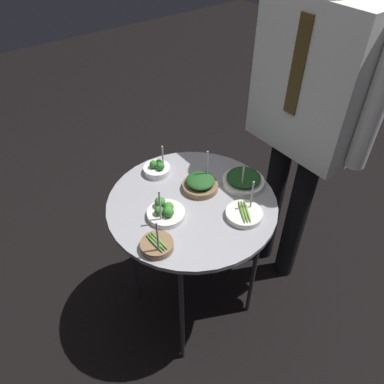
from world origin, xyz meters
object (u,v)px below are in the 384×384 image
at_px(serving_cart, 192,211).
at_px(bowl_asparagus_front_right, 244,214).
at_px(bowl_broccoli_center, 157,169).
at_px(bowl_asparagus_mid_right, 157,245).
at_px(bowl_spinach_back_left, 200,183).
at_px(bowl_broccoli_far_rim, 165,212).
at_px(bowl_spinach_front_left, 243,180).
at_px(waiter_figure, 310,97).

distance_m(serving_cart, bowl_asparagus_front_right, 0.22).
relative_size(bowl_broccoli_center, bowl_asparagus_mid_right, 0.79).
xyz_separation_m(bowl_spinach_back_left, bowl_broccoli_center, (-0.19, -0.08, -0.01)).
bearing_deg(bowl_broccoli_far_rim, bowl_spinach_back_left, 102.89).
bearing_deg(bowl_spinach_front_left, bowl_spinach_back_left, -117.25).
relative_size(bowl_spinach_front_left, waiter_figure, 0.11).
bearing_deg(waiter_figure, serving_cart, -96.11).
bearing_deg(bowl_broccoli_far_rim, bowl_asparagus_mid_right, -44.42).
xyz_separation_m(bowl_spinach_front_left, bowl_asparagus_front_right, (0.14, -0.12, -0.01)).
height_order(serving_cart, bowl_spinach_back_left, bowl_spinach_back_left).
distance_m(bowl_spinach_back_left, waiter_figure, 0.55).
relative_size(serving_cart, bowl_asparagus_mid_right, 4.53).
distance_m(bowl_broccoli_far_rim, bowl_asparagus_mid_right, 0.16).
distance_m(bowl_spinach_back_left, bowl_broccoli_center, 0.21).
relative_size(bowl_spinach_back_left, bowl_asparagus_front_right, 1.12).
bearing_deg(serving_cart, bowl_spinach_back_left, 119.66).
relative_size(bowl_broccoli_far_rim, bowl_spinach_front_left, 0.90).
bearing_deg(bowl_spinach_front_left, bowl_broccoli_far_rim, -95.76).
distance_m(bowl_spinach_front_left, bowl_asparagus_front_right, 0.19).
relative_size(bowl_broccoli_far_rim, bowl_broccoli_center, 1.26).
relative_size(bowl_asparagus_mid_right, waiter_figure, 0.10).
relative_size(serving_cart, bowl_spinach_back_left, 4.35).
bearing_deg(waiter_figure, bowl_spinach_front_left, -93.21).
distance_m(bowl_spinach_back_left, bowl_spinach_front_left, 0.18).
distance_m(bowl_asparagus_front_right, bowl_asparagus_mid_right, 0.35).
bearing_deg(waiter_figure, bowl_spinach_back_left, -102.11).
relative_size(bowl_spinach_back_left, bowl_asparagus_mid_right, 1.04).
distance_m(bowl_broccoli_center, bowl_asparagus_mid_right, 0.41).
distance_m(bowl_spinach_front_left, waiter_figure, 0.41).
distance_m(bowl_broccoli_center, bowl_spinach_front_left, 0.36).
height_order(bowl_spinach_front_left, waiter_figure, waiter_figure).
xyz_separation_m(serving_cart, bowl_broccoli_center, (-0.23, -0.01, 0.07)).
distance_m(serving_cart, bowl_broccoli_center, 0.24).
height_order(serving_cart, bowl_broccoli_far_rim, bowl_broccoli_far_rim).
relative_size(bowl_spinach_back_left, waiter_figure, 0.10).
bearing_deg(waiter_figure, bowl_broccoli_far_rim, -94.60).
bearing_deg(serving_cart, bowl_spinach_front_left, 80.17).
distance_m(bowl_broccoli_center, waiter_figure, 0.68).
relative_size(serving_cart, bowl_asparagus_front_right, 4.88).
relative_size(bowl_asparagus_front_right, waiter_figure, 0.09).
relative_size(bowl_broccoli_center, bowl_asparagus_front_right, 0.85).
bearing_deg(bowl_asparagus_mid_right, waiter_figure, 94.36).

